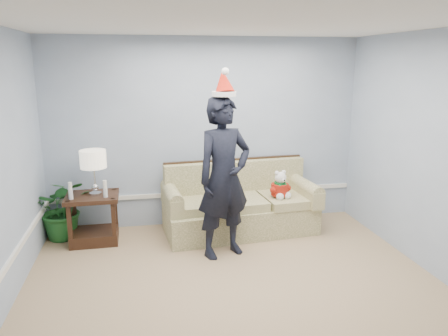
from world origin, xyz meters
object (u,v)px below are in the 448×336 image
at_px(side_table, 94,224).
at_px(table_lamp, 93,161).
at_px(man, 224,178).
at_px(teddy_bear, 280,188).
at_px(sofa, 239,207).
at_px(houseplant, 63,208).

xyz_separation_m(side_table, table_lamp, (0.05, -0.00, 0.85)).
distance_m(side_table, man, 1.92).
bearing_deg(table_lamp, teddy_bear, -3.36).
bearing_deg(sofa, houseplant, 171.08).
bearing_deg(houseplant, man, -24.12).
height_order(side_table, teddy_bear, teddy_bear).
bearing_deg(table_lamp, side_table, 178.06).
relative_size(table_lamp, houseplant, 0.70).
xyz_separation_m(table_lamp, man, (1.58, -0.70, -0.12)).
xyz_separation_m(sofa, houseplant, (-2.40, 0.17, 0.08)).
distance_m(houseplant, teddy_bear, 2.97).
distance_m(sofa, teddy_bear, 0.65).
height_order(sofa, side_table, sofa).
relative_size(side_table, table_lamp, 1.14).
relative_size(table_lamp, man, 0.30).
relative_size(man, teddy_bear, 5.02).
bearing_deg(table_lamp, man, -23.93).
xyz_separation_m(side_table, teddy_bear, (2.53, -0.15, 0.40)).
bearing_deg(side_table, houseplant, 152.98).
xyz_separation_m(sofa, man, (-0.36, -0.74, 0.64)).
bearing_deg(houseplant, side_table, -27.02).
bearing_deg(teddy_bear, houseplant, 157.73).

